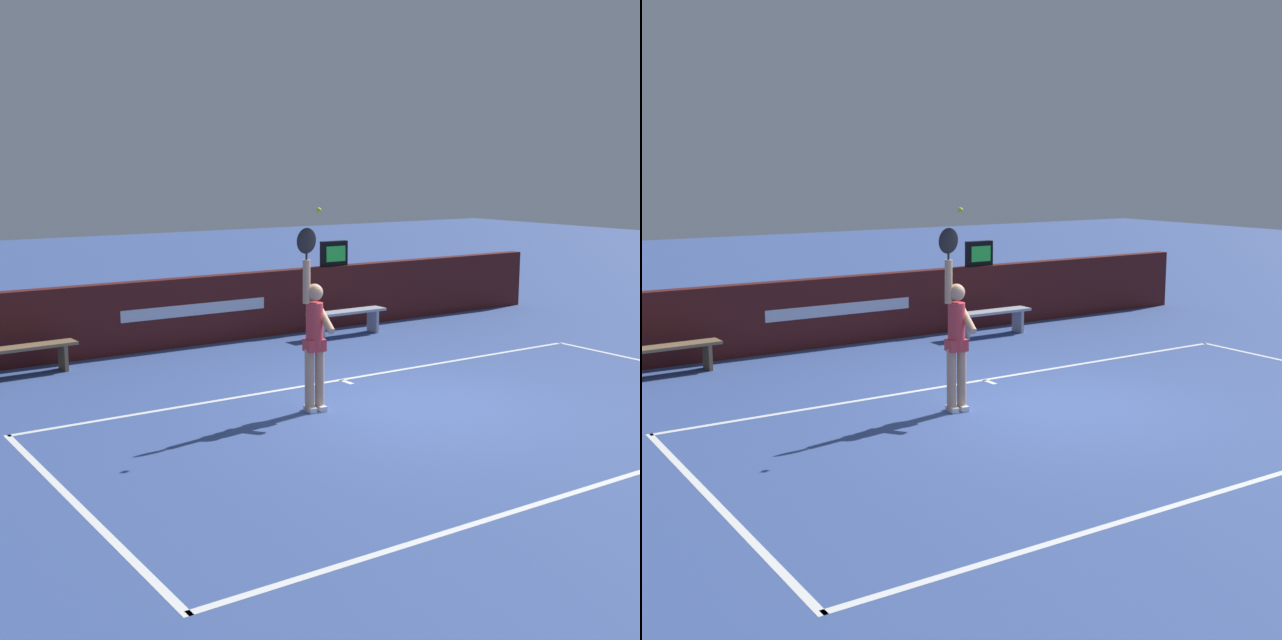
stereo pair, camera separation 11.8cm
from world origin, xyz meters
TOP-DOWN VIEW (x-y plane):
  - ground_plane at (0.00, 0.00)m, footprint 60.00×60.00m
  - court_lines at (0.00, -0.84)m, footprint 10.11×5.20m
  - back_wall at (-0.00, 5.38)m, footprint 15.31×0.28m
  - speed_display at (2.42, 5.38)m, footprint 0.59×0.15m
  - tennis_player at (-1.26, 0.52)m, footprint 0.46×0.49m
  - tennis_ball at (-1.41, 0.20)m, footprint 0.07×0.07m
  - courtside_bench_near at (-4.01, 4.71)m, footprint 1.72×0.44m
  - courtside_bench_far at (2.12, 4.51)m, footprint 1.67×0.37m

SIDE VIEW (x-z plane):
  - ground_plane at x=0.00m, z-range 0.00..0.00m
  - court_lines at x=0.00m, z-range 0.00..0.00m
  - courtside_bench_near at x=-4.01m, z-range 0.13..0.61m
  - courtside_bench_far at x=2.12m, z-range 0.13..0.62m
  - back_wall at x=0.00m, z-range 0.00..1.26m
  - tennis_player at x=-1.26m, z-range -0.21..2.28m
  - speed_display at x=2.42m, z-range 1.26..1.76m
  - tennis_ball at x=-1.41m, z-range 2.68..2.75m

